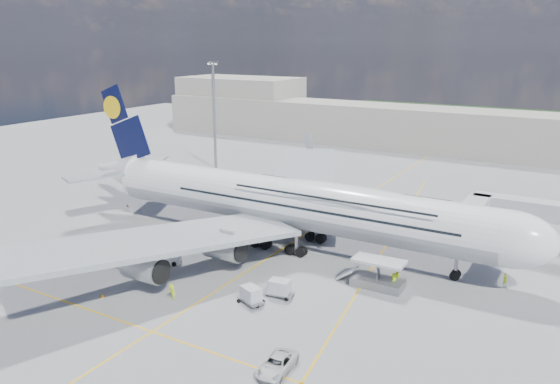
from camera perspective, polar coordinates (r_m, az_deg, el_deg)
The scene contains 30 objects.
ground at distance 76.09m, azimuth -2.81°, elevation -7.87°, with size 300.00×300.00×0.00m, color gray.
taxi_line_main at distance 76.09m, azimuth -2.81°, elevation -7.86°, with size 0.25×220.00×0.01m, color #EEAF0C.
taxi_line_cross at distance 62.09m, azimuth -13.22°, elevation -14.02°, with size 120.00×0.25×0.01m, color #EEAF0C.
taxi_line_diag at distance 78.60m, azimuth 9.93°, elevation -7.30°, with size 0.25×100.00×0.01m, color #EEAF0C.
airliner at distance 81.66m, azimuth 1.11°, elevation -1.07°, with size 77.26×79.15×23.71m.
jet_bridge at distance 83.10m, azimuth 23.12°, elevation -2.07°, with size 18.80×12.10×8.50m.
cargo_loader at distance 71.09m, azimuth 10.07°, elevation -8.75°, with size 8.53×3.20×3.67m.
light_mast at distance 130.81m, azimuth -6.88°, elevation 7.97°, with size 3.00×0.70×25.50m.
terminal at distance 159.92m, azimuth 16.16°, elevation 6.23°, with size 180.00×16.00×12.00m, color #B2AD9E.
hangar at distance 193.05m, azimuth -4.12°, elevation 9.20°, with size 40.00×22.00×18.00m, color #B2AD9E.
dolly_row_a at distance 81.98m, azimuth -12.30°, elevation -6.22°, with size 3.13×2.31×0.41m.
dolly_row_b at distance 82.22m, azimuth -19.92°, elevation -6.75°, with size 2.93×1.68×0.42m.
dolly_row_c at distance 80.48m, azimuth -15.35°, elevation -6.81°, with size 3.29×1.99×0.46m.
dolly_back at distance 80.50m, azimuth -16.75°, elevation -6.39°, with size 3.38×2.41×1.93m.
dolly_nose_far at distance 65.93m, azimuth -3.06°, elevation -10.65°, with size 3.73×2.90×2.09m.
dolly_nose_near at distance 67.49m, azimuth -0.05°, elevation -9.96°, with size 3.59×2.25×2.14m.
baggage_tug at distance 78.43m, azimuth -11.34°, elevation -6.82°, with size 3.05×2.01×1.75m.
catering_truck_inner at distance 101.66m, azimuth 1.28°, elevation -0.53°, with size 7.36×3.02×4.36m.
catering_truck_outer at distance 114.04m, azimuth 3.97°, elevation 1.00°, with size 5.93×2.35×3.55m.
service_van at distance 53.91m, azimuth -0.31°, elevation -17.58°, with size 2.49×5.41×1.50m, color silver.
crew_nose at distance 75.76m, azimuth 22.46°, elevation -8.48°, with size 0.65×0.43×1.78m, color #CCFF1A.
crew_loader at distance 72.04m, azimuth 12.08°, elevation -8.76°, with size 0.95×0.74×1.96m, color #C6EA18.
crew_wing at distance 81.68m, azimuth -4.64°, elevation -5.46°, with size 1.17×0.49×1.99m, color #9EF119.
crew_van at distance 71.14m, azimuth 11.77°, elevation -9.06°, with size 0.97×0.63×1.98m, color #B7DA17.
crew_tug at distance 68.20m, azimuth -11.24°, elevation -10.19°, with size 1.22×0.70×1.89m, color #D2F619.
cone_wing_left_inner at distance 101.62m, azimuth 2.47°, elevation -1.62°, with size 0.39×0.39×0.49m.
cone_wing_left_outer at distance 103.15m, azimuth 3.46°, elevation -1.37°, with size 0.40×0.40×0.51m.
cone_wing_right_inner at distance 79.77m, azimuth -5.02°, elevation -6.57°, with size 0.42×0.42×0.53m.
cone_wing_right_outer at distance 70.91m, azimuth -18.09°, elevation -10.24°, with size 0.47×0.47×0.60m.
cone_tail at distance 106.57m, azimuth -15.65°, elevation -1.36°, with size 0.45×0.45×0.58m.
Camera 1 is at (38.37, -58.35, 30.22)m, focal length 35.00 mm.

